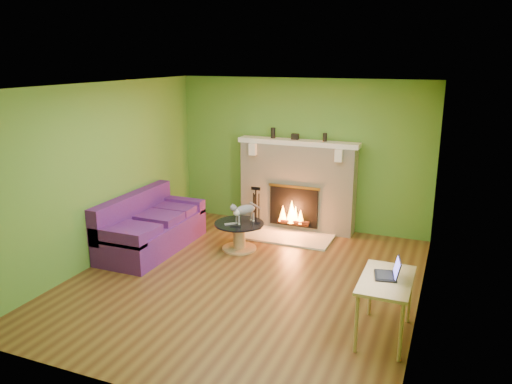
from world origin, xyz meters
TOP-DOWN VIEW (x-y plane):
  - floor at (0.00, 0.00)m, footprint 5.00×5.00m
  - ceiling at (0.00, 0.00)m, footprint 5.00×5.00m
  - wall_back at (0.00, 2.50)m, footprint 5.00×0.00m
  - wall_front at (0.00, -2.50)m, footprint 5.00×0.00m
  - wall_left at (-2.25, 0.00)m, footprint 0.00×5.00m
  - wall_right at (2.25, 0.00)m, footprint 0.00×5.00m
  - window_frame at (2.24, -0.90)m, footprint 0.00×1.20m
  - window_pane at (2.23, -0.90)m, footprint 0.00×1.06m
  - fireplace at (0.00, 2.32)m, footprint 2.10×0.46m
  - hearth at (0.00, 1.80)m, footprint 1.50×0.75m
  - mantel at (0.00, 2.30)m, footprint 2.10×0.28m
  - sofa at (-1.86, 0.53)m, footprint 0.88×1.93m
  - coffee_table at (-0.53, 1.02)m, footprint 0.77×0.77m
  - desk at (1.95, -0.71)m, footprint 0.53×0.92m
  - cat at (-0.45, 1.07)m, footprint 0.46×0.56m
  - remote_silver at (-0.63, 0.90)m, footprint 0.16×0.15m
  - remote_black at (-0.51, 0.84)m, footprint 0.17×0.08m
  - laptop at (1.93, -0.66)m, footprint 0.31×0.34m
  - fire_tools at (-0.63, 1.95)m, footprint 0.20×0.20m
  - mantel_vase_left at (-0.46, 2.33)m, footprint 0.08×0.08m
  - mantel_vase_right at (0.46, 2.33)m, footprint 0.07×0.07m
  - mantel_box at (-0.06, 2.33)m, footprint 0.12×0.08m

SIDE VIEW (x-z plane):
  - floor at x=0.00m, z-range 0.00..0.00m
  - hearth at x=0.00m, z-range 0.00..0.03m
  - coffee_table at x=-0.53m, z-range 0.03..0.47m
  - sofa at x=-1.86m, z-range -0.10..0.77m
  - fire_tools at x=-0.63m, z-range 0.03..0.78m
  - remote_black at x=-0.51m, z-range 0.44..0.45m
  - remote_silver at x=-0.63m, z-range 0.44..0.46m
  - desk at x=1.95m, z-range 0.26..0.94m
  - cat at x=-0.45m, z-range 0.44..0.78m
  - fireplace at x=0.00m, z-range -0.02..1.56m
  - laptop at x=1.93m, z-range 0.68..0.90m
  - wall_back at x=0.00m, z-range -1.20..3.80m
  - wall_front at x=0.00m, z-range -1.20..3.80m
  - wall_left at x=-2.25m, z-range -1.20..3.80m
  - wall_right at x=2.25m, z-range -1.20..3.80m
  - mantel at x=0.00m, z-range 1.50..1.58m
  - window_frame at x=2.24m, z-range 0.95..2.15m
  - window_pane at x=2.23m, z-range 1.02..2.08m
  - mantel_box at x=-0.06m, z-range 1.58..1.68m
  - mantel_vase_right at x=0.46m, z-range 1.58..1.72m
  - mantel_vase_left at x=-0.46m, z-range 1.58..1.76m
  - ceiling at x=0.00m, z-range 2.60..2.60m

